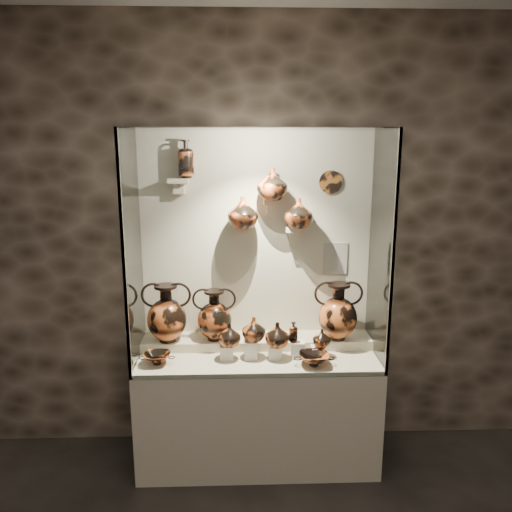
{
  "coord_description": "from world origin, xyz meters",
  "views": [
    {
      "loc": [
        -0.13,
        -1.13,
        2.3
      ],
      "look_at": [
        -0.01,
        2.27,
        1.54
      ],
      "focal_mm": 35.0,
      "sensor_mm": 36.0,
      "label": 1
    }
  ],
  "objects_px": {
    "lekythos_small": "(293,331)",
    "kylix_left": "(157,357)",
    "jug_c": "(277,335)",
    "ovoid_vase_c": "(298,213)",
    "jug_b": "(254,329)",
    "jug_a": "(229,335)",
    "amphora_right": "(338,311)",
    "amphora_mid": "(214,315)",
    "amphora_left": "(167,313)",
    "lekythos_tall": "(186,156)",
    "ovoid_vase_a": "(243,212)",
    "jug_e": "(322,338)",
    "kylix_right": "(314,358)",
    "ovoid_vase_b": "(272,184)"
  },
  "relations": [
    {
      "from": "amphora_mid",
      "to": "kylix_left",
      "type": "bearing_deg",
      "value": -149.28
    },
    {
      "from": "kylix_left",
      "to": "amphora_left",
      "type": "bearing_deg",
      "value": 72.82
    },
    {
      "from": "jug_b",
      "to": "jug_c",
      "type": "height_order",
      "value": "jug_b"
    },
    {
      "from": "ovoid_vase_b",
      "to": "jug_a",
      "type": "bearing_deg",
      "value": -164.35
    },
    {
      "from": "jug_b",
      "to": "jug_c",
      "type": "xyz_separation_m",
      "value": [
        0.16,
        -0.02,
        -0.04
      ]
    },
    {
      "from": "amphora_right",
      "to": "kylix_left",
      "type": "xyz_separation_m",
      "value": [
        -1.28,
        -0.24,
        -0.24
      ]
    },
    {
      "from": "amphora_left",
      "to": "ovoid_vase_b",
      "type": "distance_m",
      "value": 1.19
    },
    {
      "from": "kylix_right",
      "to": "ovoid_vase_a",
      "type": "bearing_deg",
      "value": 160.45
    },
    {
      "from": "jug_b",
      "to": "jug_c",
      "type": "bearing_deg",
      "value": -29.63
    },
    {
      "from": "kylix_right",
      "to": "lekythos_tall",
      "type": "xyz_separation_m",
      "value": [
        -0.87,
        0.41,
        1.33
      ]
    },
    {
      "from": "amphora_right",
      "to": "ovoid_vase_a",
      "type": "relative_size",
      "value": 1.88
    },
    {
      "from": "jug_c",
      "to": "ovoid_vase_c",
      "type": "xyz_separation_m",
      "value": [
        0.16,
        0.25,
        0.81
      ]
    },
    {
      "from": "ovoid_vase_c",
      "to": "jug_a",
      "type": "bearing_deg",
      "value": -139.15
    },
    {
      "from": "amphora_mid",
      "to": "jug_e",
      "type": "relative_size",
      "value": 2.89
    },
    {
      "from": "jug_a",
      "to": "jug_b",
      "type": "distance_m",
      "value": 0.17
    },
    {
      "from": "jug_a",
      "to": "kylix_left",
      "type": "relative_size",
      "value": 0.69
    },
    {
      "from": "ovoid_vase_b",
      "to": "jug_c",
      "type": "bearing_deg",
      "value": -107.36
    },
    {
      "from": "kylix_left",
      "to": "ovoid_vase_b",
      "type": "distance_m",
      "value": 1.44
    },
    {
      "from": "amphora_mid",
      "to": "lekythos_small",
      "type": "xyz_separation_m",
      "value": [
        0.56,
        -0.2,
        -0.06
      ]
    },
    {
      "from": "jug_a",
      "to": "lekythos_small",
      "type": "distance_m",
      "value": 0.44
    },
    {
      "from": "jug_c",
      "to": "jug_e",
      "type": "height_order",
      "value": "jug_c"
    },
    {
      "from": "amphora_right",
      "to": "ovoid_vase_c",
      "type": "height_order",
      "value": "ovoid_vase_c"
    },
    {
      "from": "ovoid_vase_c",
      "to": "amphora_mid",
      "type": "bearing_deg",
      "value": -161.68
    },
    {
      "from": "lekythos_small",
      "to": "kylix_right",
      "type": "xyz_separation_m",
      "value": [
        0.13,
        -0.12,
        -0.15
      ]
    },
    {
      "from": "jug_e",
      "to": "ovoid_vase_b",
      "type": "xyz_separation_m",
      "value": [
        -0.34,
        0.23,
        1.05
      ]
    },
    {
      "from": "amphora_right",
      "to": "kylix_right",
      "type": "relative_size",
      "value": 1.62
    },
    {
      "from": "amphora_left",
      "to": "kylix_left",
      "type": "relative_size",
      "value": 1.82
    },
    {
      "from": "amphora_left",
      "to": "jug_b",
      "type": "distance_m",
      "value": 0.65
    },
    {
      "from": "lekythos_tall",
      "to": "lekythos_small",
      "type": "bearing_deg",
      "value": -44.69
    },
    {
      "from": "kylix_right",
      "to": "jug_a",
      "type": "bearing_deg",
      "value": -173.52
    },
    {
      "from": "lekythos_small",
      "to": "ovoid_vase_b",
      "type": "height_order",
      "value": "ovoid_vase_b"
    },
    {
      "from": "amphora_left",
      "to": "jug_a",
      "type": "height_order",
      "value": "amphora_left"
    },
    {
      "from": "amphora_right",
      "to": "lekythos_tall",
      "type": "bearing_deg",
      "value": 150.36
    },
    {
      "from": "jug_b",
      "to": "kylix_left",
      "type": "distance_m",
      "value": 0.69
    },
    {
      "from": "amphora_mid",
      "to": "jug_c",
      "type": "bearing_deg",
      "value": -28.13
    },
    {
      "from": "jug_c",
      "to": "ovoid_vase_b",
      "type": "height_order",
      "value": "ovoid_vase_b"
    },
    {
      "from": "jug_a",
      "to": "jug_b",
      "type": "bearing_deg",
      "value": 13.26
    },
    {
      "from": "jug_c",
      "to": "ovoid_vase_c",
      "type": "bearing_deg",
      "value": 80.15
    },
    {
      "from": "amphora_right",
      "to": "jug_b",
      "type": "distance_m",
      "value": 0.65
    },
    {
      "from": "jug_a",
      "to": "ovoid_vase_a",
      "type": "relative_size",
      "value": 0.72
    },
    {
      "from": "ovoid_vase_a",
      "to": "amphora_mid",
      "type": "bearing_deg",
      "value": -175.07
    },
    {
      "from": "jug_e",
      "to": "ovoid_vase_a",
      "type": "relative_size",
      "value": 0.58
    },
    {
      "from": "amphora_right",
      "to": "jug_a",
      "type": "relative_size",
      "value": 2.62
    },
    {
      "from": "ovoid_vase_a",
      "to": "ovoid_vase_b",
      "type": "height_order",
      "value": "ovoid_vase_b"
    },
    {
      "from": "amphora_right",
      "to": "kylix_left",
      "type": "height_order",
      "value": "amphora_right"
    },
    {
      "from": "jug_b",
      "to": "lekythos_tall",
      "type": "xyz_separation_m",
      "value": [
        -0.46,
        0.28,
        1.17
      ]
    },
    {
      "from": "lekythos_small",
      "to": "kylix_left",
      "type": "height_order",
      "value": "lekythos_small"
    },
    {
      "from": "kylix_left",
      "to": "ovoid_vase_c",
      "type": "bearing_deg",
      "value": 10.03
    },
    {
      "from": "kylix_left",
      "to": "jug_e",
      "type": "bearing_deg",
      "value": -3.87
    },
    {
      "from": "amphora_right",
      "to": "kylix_left",
      "type": "distance_m",
      "value": 1.33
    }
  ]
}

